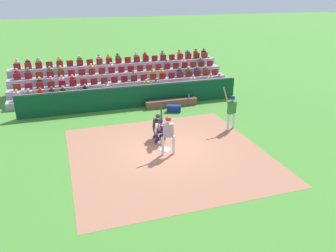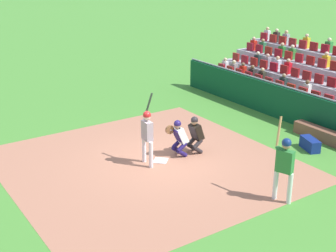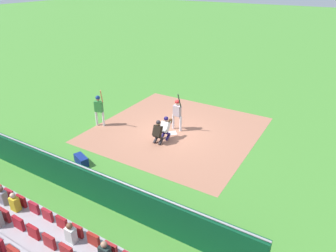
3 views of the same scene
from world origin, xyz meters
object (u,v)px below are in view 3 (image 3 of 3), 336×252
(home_plate_marker, at_px, (172,133))
(dugout_bench, at_px, (61,169))
(batter_at_plate, at_px, (177,112))
(equipment_duffel_bag, at_px, (81,160))
(catcher_crouching, at_px, (166,127))
(home_plate_umpire, at_px, (158,131))
(on_deck_batter, at_px, (99,107))
(water_bottle_on_bench, at_px, (43,155))

(home_plate_marker, height_order, dugout_bench, dugout_bench)
(batter_at_plate, xyz_separation_m, equipment_duffel_bag, (-2.07, -5.22, -0.91))
(home_plate_marker, xyz_separation_m, catcher_crouching, (0.01, -0.72, 0.70))
(batter_at_plate, bearing_deg, home_plate_umpire, -92.46)
(home_plate_marker, distance_m, catcher_crouching, 1.00)
(catcher_crouching, relative_size, dugout_bench, 0.39)
(catcher_crouching, distance_m, on_deck_batter, 4.07)
(water_bottle_on_bench, bearing_deg, home_plate_umpire, 52.69)
(dugout_bench, bearing_deg, home_plate_marker, 68.67)
(home_plate_marker, height_order, equipment_duffel_bag, equipment_duffel_bag)
(on_deck_batter, bearing_deg, catcher_crouching, 8.32)
(catcher_crouching, relative_size, equipment_duffel_bag, 1.55)
(home_plate_marker, xyz_separation_m, water_bottle_on_bench, (-3.38, -5.68, 0.56))
(batter_at_plate, bearing_deg, catcher_crouching, -89.86)
(home_plate_umpire, relative_size, equipment_duffel_bag, 1.58)
(dugout_bench, relative_size, water_bottle_on_bench, 12.13)
(home_plate_marker, relative_size, water_bottle_on_bench, 1.62)
(dugout_bench, distance_m, on_deck_batter, 4.86)
(batter_at_plate, xyz_separation_m, dugout_bench, (-2.25, -6.22, -0.90))
(home_plate_umpire, bearing_deg, catcher_crouching, 82.56)
(batter_at_plate, xyz_separation_m, catcher_crouching, (0.00, -1.20, -0.40))
(dugout_bench, bearing_deg, catcher_crouching, 65.85)
(batter_at_plate, xyz_separation_m, home_plate_umpire, (-0.08, -1.82, -0.41))
(home_plate_marker, relative_size, batter_at_plate, 0.19)
(water_bottle_on_bench, distance_m, on_deck_batter, 4.46)
(home_plate_marker, distance_m, home_plate_umpire, 1.51)
(dugout_bench, height_order, on_deck_batter, on_deck_batter)
(water_bottle_on_bench, bearing_deg, equipment_duffel_bag, 35.55)
(batter_at_plate, bearing_deg, on_deck_batter, -155.98)
(water_bottle_on_bench, relative_size, equipment_duffel_bag, 0.33)
(batter_at_plate, height_order, on_deck_batter, on_deck_batter)
(batter_at_plate, distance_m, dugout_bench, 6.68)
(batter_at_plate, distance_m, home_plate_umpire, 1.87)
(home_plate_umpire, xyz_separation_m, on_deck_batter, (-3.93, 0.03, 0.44))
(equipment_duffel_bag, bearing_deg, home_plate_marker, 86.83)
(batter_at_plate, distance_m, catcher_crouching, 1.27)
(catcher_crouching, bearing_deg, batter_at_plate, 90.14)
(dugout_bench, bearing_deg, batter_at_plate, 70.13)
(water_bottle_on_bench, height_order, on_deck_batter, on_deck_batter)
(home_plate_marker, distance_m, on_deck_batter, 4.35)
(catcher_crouching, xyz_separation_m, on_deck_batter, (-4.01, -0.59, 0.43))
(catcher_crouching, bearing_deg, water_bottle_on_bench, -124.33)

